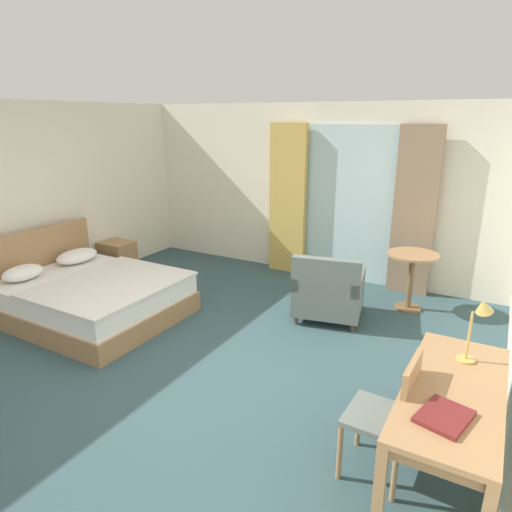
{
  "coord_description": "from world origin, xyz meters",
  "views": [
    {
      "loc": [
        2.58,
        -3.07,
        2.35
      ],
      "look_at": [
        0.47,
        0.68,
        1.01
      ],
      "focal_mm": 31.59,
      "sensor_mm": 36.0,
      "label": 1
    }
  ],
  "objects_px": {
    "bed": "(89,295)",
    "nightstand": "(118,258)",
    "desk_chair": "(391,411)",
    "writing_desk": "(452,401)",
    "closed_book": "(444,416)",
    "round_cafe_table": "(412,269)",
    "desk_lamp": "(480,317)",
    "armchair_by_window": "(328,292)"
  },
  "relations": [
    {
      "from": "bed",
      "to": "nightstand",
      "type": "xyz_separation_m",
      "value": [
        -0.85,
        1.29,
        -0.01
      ]
    },
    {
      "from": "nightstand",
      "to": "desk_chair",
      "type": "height_order",
      "value": "desk_chair"
    },
    {
      "from": "writing_desk",
      "to": "closed_book",
      "type": "distance_m",
      "value": 0.36
    },
    {
      "from": "closed_book",
      "to": "round_cafe_table",
      "type": "relative_size",
      "value": 0.42
    },
    {
      "from": "nightstand",
      "to": "desk_chair",
      "type": "distance_m",
      "value": 5.12
    },
    {
      "from": "nightstand",
      "to": "desk_lamp",
      "type": "xyz_separation_m",
      "value": [
        5.07,
        -1.58,
        0.8
      ]
    },
    {
      "from": "desk_chair",
      "to": "armchair_by_window",
      "type": "distance_m",
      "value": 2.51
    },
    {
      "from": "desk_lamp",
      "to": "armchair_by_window",
      "type": "distance_m",
      "value": 2.44
    },
    {
      "from": "writing_desk",
      "to": "round_cafe_table",
      "type": "relative_size",
      "value": 1.93
    },
    {
      "from": "desk_chair",
      "to": "armchair_by_window",
      "type": "height_order",
      "value": "desk_chair"
    },
    {
      "from": "desk_chair",
      "to": "nightstand",
      "type": "bearing_deg",
      "value": 155.57
    },
    {
      "from": "armchair_by_window",
      "to": "round_cafe_table",
      "type": "xyz_separation_m",
      "value": [
        0.79,
        0.77,
        0.2
      ]
    },
    {
      "from": "closed_book",
      "to": "desk_chair",
      "type": "bearing_deg",
      "value": 157.68
    },
    {
      "from": "writing_desk",
      "to": "closed_book",
      "type": "bearing_deg",
      "value": -92.3
    },
    {
      "from": "nightstand",
      "to": "armchair_by_window",
      "type": "height_order",
      "value": "armchair_by_window"
    },
    {
      "from": "round_cafe_table",
      "to": "desk_chair",
      "type": "bearing_deg",
      "value": -81.39
    },
    {
      "from": "desk_chair",
      "to": "round_cafe_table",
      "type": "distance_m",
      "value": 2.99
    },
    {
      "from": "nightstand",
      "to": "round_cafe_table",
      "type": "relative_size",
      "value": 0.7
    },
    {
      "from": "nightstand",
      "to": "round_cafe_table",
      "type": "distance_m",
      "value": 4.3
    },
    {
      "from": "bed",
      "to": "desk_chair",
      "type": "height_order",
      "value": "bed"
    },
    {
      "from": "nightstand",
      "to": "writing_desk",
      "type": "distance_m",
      "value": 5.41
    },
    {
      "from": "desk_lamp",
      "to": "bed",
      "type": "bearing_deg",
      "value": 176.11
    },
    {
      "from": "bed",
      "to": "desk_chair",
      "type": "bearing_deg",
      "value": -12.21
    },
    {
      "from": "desk_lamp",
      "to": "armchair_by_window",
      "type": "xyz_separation_m",
      "value": [
        -1.66,
        1.64,
        -0.72
      ]
    },
    {
      "from": "bed",
      "to": "round_cafe_table",
      "type": "distance_m",
      "value": 3.98
    },
    {
      "from": "writing_desk",
      "to": "desk_chair",
      "type": "distance_m",
      "value": 0.39
    },
    {
      "from": "writing_desk",
      "to": "closed_book",
      "type": "height_order",
      "value": "closed_book"
    },
    {
      "from": "writing_desk",
      "to": "round_cafe_table",
      "type": "distance_m",
      "value": 2.97
    },
    {
      "from": "closed_book",
      "to": "armchair_by_window",
      "type": "height_order",
      "value": "armchair_by_window"
    },
    {
      "from": "bed",
      "to": "nightstand",
      "type": "bearing_deg",
      "value": 123.38
    },
    {
      "from": "nightstand",
      "to": "closed_book",
      "type": "height_order",
      "value": "closed_book"
    },
    {
      "from": "round_cafe_table",
      "to": "nightstand",
      "type": "bearing_deg",
      "value": -168.75
    },
    {
      "from": "closed_book",
      "to": "armchair_by_window",
      "type": "relative_size",
      "value": 0.34
    },
    {
      "from": "round_cafe_table",
      "to": "closed_book",
      "type": "bearing_deg",
      "value": -76.32
    },
    {
      "from": "armchair_by_window",
      "to": "round_cafe_table",
      "type": "bearing_deg",
      "value": 44.31
    },
    {
      "from": "writing_desk",
      "to": "desk_lamp",
      "type": "relative_size",
      "value": 3.07
    },
    {
      "from": "closed_book",
      "to": "armchair_by_window",
      "type": "bearing_deg",
      "value": 137.58
    },
    {
      "from": "armchair_by_window",
      "to": "bed",
      "type": "bearing_deg",
      "value": -152.16
    },
    {
      "from": "desk_lamp",
      "to": "armchair_by_window",
      "type": "relative_size",
      "value": 0.51
    },
    {
      "from": "desk_lamp",
      "to": "nightstand",
      "type": "bearing_deg",
      "value": 162.71
    },
    {
      "from": "writing_desk",
      "to": "round_cafe_table",
      "type": "xyz_separation_m",
      "value": [
        -0.79,
        2.86,
        -0.11
      ]
    },
    {
      "from": "nightstand",
      "to": "armchair_by_window",
      "type": "relative_size",
      "value": 0.56
    }
  ]
}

